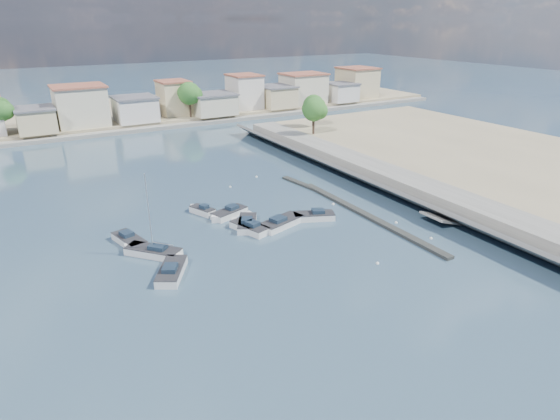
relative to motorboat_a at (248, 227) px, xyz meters
name	(u,v)px	position (x,y,z in m)	size (l,w,h in m)	color
ground	(217,164)	(7.40, 26.25, -0.38)	(400.00, 400.00, 0.00)	#284351
seawall_walkway	(417,187)	(25.90, -0.75, 0.52)	(5.00, 90.00, 1.80)	slate
seawall_embankment	(515,165)	(47.50, -0.76, 0.47)	(49.65, 90.00, 2.90)	slate
breakwater	(352,208)	(14.30, -1.07, -0.21)	(2.00, 31.02, 0.35)	black
far_shore_land	(137,111)	(7.40, 78.25, 0.32)	(160.00, 40.00, 1.40)	gray
far_shore_quay	(161,127)	(7.40, 57.25, 0.02)	(160.00, 2.50, 0.80)	slate
far_town	(196,99)	(18.11, 63.17, 4.56)	(113.01, 12.80, 8.35)	beige
shore_trees	(200,99)	(15.74, 54.36, 5.84)	(74.56, 38.32, 7.92)	#38281E
motorboat_a	(248,227)	(0.00, 0.00, 0.00)	(3.31, 5.48, 1.48)	silver
motorboat_b	(247,223)	(0.51, 1.17, 0.00)	(4.16, 5.21, 1.48)	silver
motorboat_c	(312,216)	(8.07, -1.07, 0.00)	(5.42, 3.67, 1.48)	silver
motorboat_d	(228,214)	(-0.35, 4.79, 0.00)	(5.22, 3.29, 1.48)	silver
motorboat_e	(172,270)	(-10.65, -5.22, 0.00)	(4.42, 5.53, 1.48)	silver
motorboat_f	(201,211)	(-2.75, 7.45, 0.00)	(2.57, 3.81, 1.48)	silver
motorboat_g	(131,241)	(-12.55, 3.06, 0.00)	(2.95, 5.49, 1.48)	silver
motorboat_h	(283,222)	(4.22, -0.81, 0.00)	(6.38, 3.74, 1.48)	silver
sailboat	(151,251)	(-11.33, -0.41, 0.04)	(5.32, 5.63, 9.00)	silver
mooring_buoys	(328,211)	(11.27, 0.00, -0.33)	(12.34, 30.74, 0.35)	white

